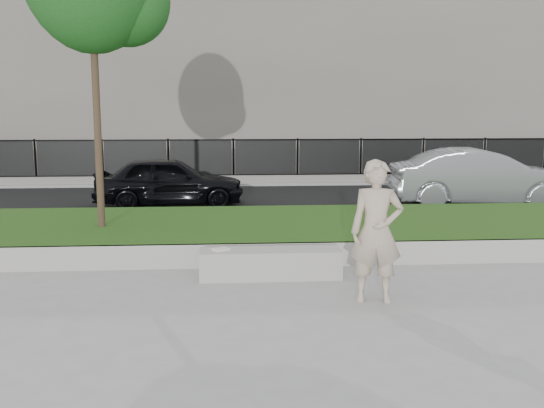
{
  "coord_description": "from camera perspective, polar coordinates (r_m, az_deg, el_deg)",
  "views": [
    {
      "loc": [
        -0.74,
        -8.67,
        2.56
      ],
      "look_at": [
        -0.04,
        1.2,
        1.03
      ],
      "focal_mm": 40.0,
      "sensor_mm": 36.0,
      "label": 1
    }
  ],
  "objects": [
    {
      "name": "car_silver",
      "position": [
        16.87,
        19.04,
        2.35
      ],
      "size": [
        4.77,
        2.08,
        1.53
      ],
      "primitive_type": "imported",
      "rotation": [
        0.0,
        0.0,
        1.47
      ],
      "color": "gray",
      "rests_on": "street"
    },
    {
      "name": "stone_bench",
      "position": [
        9.39,
        -0.16,
        -5.62
      ],
      "size": [
        2.17,
        0.54,
        0.44
      ],
      "primitive_type": "cube",
      "color": "#A3A199",
      "rests_on": "ground"
    },
    {
      "name": "far_pavement",
      "position": [
        21.83,
        -2.07,
        2.23
      ],
      "size": [
        34.0,
        3.0,
        0.12
      ],
      "primitive_type": "cube",
      "color": "gray",
      "rests_on": "ground"
    },
    {
      "name": "man",
      "position": [
        8.21,
        9.8,
        -2.56
      ],
      "size": [
        0.76,
        0.57,
        1.92
      ],
      "primitive_type": "imported",
      "rotation": [
        0.0,
        0.0,
        -0.16
      ],
      "color": "#BFAA93",
      "rests_on": "ground"
    },
    {
      "name": "building_facade",
      "position": [
        28.78,
        -2.62,
        13.66
      ],
      "size": [
        34.0,
        10.0,
        10.0
      ],
      "primitive_type": "cube",
      "color": "#69655C",
      "rests_on": "ground"
    },
    {
      "name": "grass_kerb",
      "position": [
        10.02,
        0.31,
        -4.82
      ],
      "size": [
        34.0,
        0.08,
        0.4
      ],
      "primitive_type": "cube",
      "color": "#A3A199",
      "rests_on": "ground"
    },
    {
      "name": "street",
      "position": [
        17.37,
        -1.55,
        0.4
      ],
      "size": [
        34.0,
        7.0,
        0.04
      ],
      "primitive_type": "cube",
      "color": "black",
      "rests_on": "ground"
    },
    {
      "name": "grass_bank",
      "position": [
        11.93,
        -0.4,
        -2.6
      ],
      "size": [
        34.0,
        4.0,
        0.4
      ],
      "primitive_type": "cube",
      "color": "black",
      "rests_on": "ground"
    },
    {
      "name": "iron_fence",
      "position": [
        20.78,
        -1.98,
        3.23
      ],
      "size": [
        32.0,
        0.3,
        1.5
      ],
      "color": "slate",
      "rests_on": "far_pavement"
    },
    {
      "name": "car_dark",
      "position": [
        16.26,
        -9.63,
        2.13
      ],
      "size": [
        3.99,
        1.81,
        1.33
      ],
      "primitive_type": "imported",
      "rotation": [
        0.0,
        0.0,
        1.63
      ],
      "color": "black",
      "rests_on": "street"
    },
    {
      "name": "ground",
      "position": [
        9.07,
        0.81,
        -7.59
      ],
      "size": [
        90.0,
        90.0,
        0.0
      ],
      "primitive_type": "plane",
      "color": "gray",
      "rests_on": "ground"
    },
    {
      "name": "book",
      "position": [
        9.33,
        -4.81,
        -4.26
      ],
      "size": [
        0.3,
        0.28,
        0.03
      ],
      "primitive_type": "cube",
      "rotation": [
        0.0,
        0.0,
        0.64
      ],
      "color": "silver",
      "rests_on": "stone_bench"
    }
  ]
}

